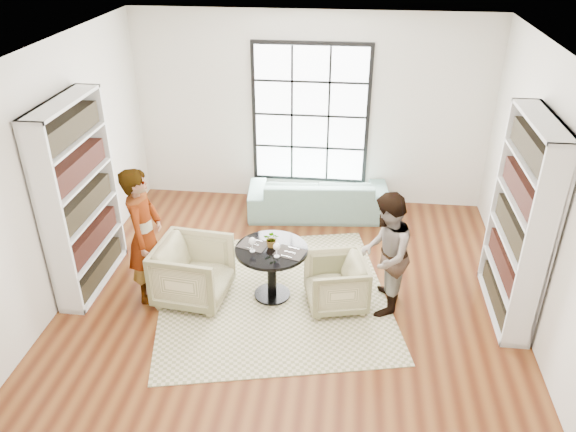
# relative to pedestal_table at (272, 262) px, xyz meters

# --- Properties ---
(ground) EXTENTS (6.00, 6.00, 0.00)m
(ground) POSITION_rel_pedestal_table_xyz_m (0.23, -0.24, -0.51)
(ground) COLOR brown
(room_shell) EXTENTS (6.00, 6.01, 6.00)m
(room_shell) POSITION_rel_pedestal_table_xyz_m (0.23, 0.31, 0.75)
(room_shell) COLOR silver
(room_shell) RESTS_ON ground
(rug) EXTENTS (3.32, 3.32, 0.01)m
(rug) POSITION_rel_pedestal_table_xyz_m (0.01, -0.00, -0.50)
(rug) COLOR #BBAE8C
(rug) RESTS_ON ground
(pedestal_table) EXTENTS (0.87, 0.87, 0.70)m
(pedestal_table) POSITION_rel_pedestal_table_xyz_m (0.00, 0.00, 0.00)
(pedestal_table) COLOR black
(pedestal_table) RESTS_ON ground
(sofa) EXTENTS (2.23, 1.04, 0.63)m
(sofa) POSITION_rel_pedestal_table_xyz_m (0.42, 2.21, -0.19)
(sofa) COLOR gray
(sofa) RESTS_ON ground
(armchair_left) EXTENTS (0.93, 0.91, 0.77)m
(armchair_left) POSITION_rel_pedestal_table_xyz_m (-0.94, -0.14, -0.12)
(armchair_left) COLOR tan
(armchair_left) RESTS_ON ground
(armchair_right) EXTENTS (0.84, 0.83, 0.64)m
(armchair_right) POSITION_rel_pedestal_table_xyz_m (0.78, -0.08, -0.19)
(armchair_right) COLOR tan
(armchair_right) RESTS_ON ground
(person_left) EXTENTS (0.44, 0.64, 1.72)m
(person_left) POSITION_rel_pedestal_table_xyz_m (-1.49, -0.14, 0.35)
(person_left) COLOR gray
(person_left) RESTS_ON ground
(person_right) EXTENTS (0.68, 0.82, 1.52)m
(person_right) POSITION_rel_pedestal_table_xyz_m (1.33, -0.08, 0.25)
(person_right) COLOR gray
(person_right) RESTS_ON ground
(placemat_left) EXTENTS (0.40, 0.35, 0.01)m
(placemat_left) POSITION_rel_pedestal_table_xyz_m (-0.23, 0.05, 0.19)
(placemat_left) COLOR black
(placemat_left) RESTS_ON pedestal_table
(placemat_right) EXTENTS (0.40, 0.35, 0.01)m
(placemat_right) POSITION_rel_pedestal_table_xyz_m (0.23, -0.07, 0.19)
(placemat_right) COLOR black
(placemat_right) RESTS_ON pedestal_table
(cutlery_left) EXTENTS (0.20, 0.25, 0.01)m
(cutlery_left) POSITION_rel_pedestal_table_xyz_m (-0.23, 0.05, 0.20)
(cutlery_left) COLOR #BBBBBF
(cutlery_left) RESTS_ON placemat_left
(cutlery_right) EXTENTS (0.20, 0.25, 0.01)m
(cutlery_right) POSITION_rel_pedestal_table_xyz_m (0.23, -0.07, 0.20)
(cutlery_right) COLOR #BBBBBF
(cutlery_right) RESTS_ON placemat_right
(wine_glass_left) EXTENTS (0.08, 0.08, 0.19)m
(wine_glass_left) POSITION_rel_pedestal_table_xyz_m (-0.21, -0.08, 0.32)
(wine_glass_left) COLOR silver
(wine_glass_left) RESTS_ON pedestal_table
(wine_glass_right) EXTENTS (0.08, 0.08, 0.18)m
(wine_glass_right) POSITION_rel_pedestal_table_xyz_m (0.09, -0.17, 0.32)
(wine_glass_right) COLOR silver
(wine_glass_right) RESTS_ON pedestal_table
(flower_centerpiece) EXTENTS (0.20, 0.17, 0.21)m
(flower_centerpiece) POSITION_rel_pedestal_table_xyz_m (-0.00, 0.05, 0.29)
(flower_centerpiece) COLOR gray
(flower_centerpiece) RESTS_ON pedestal_table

